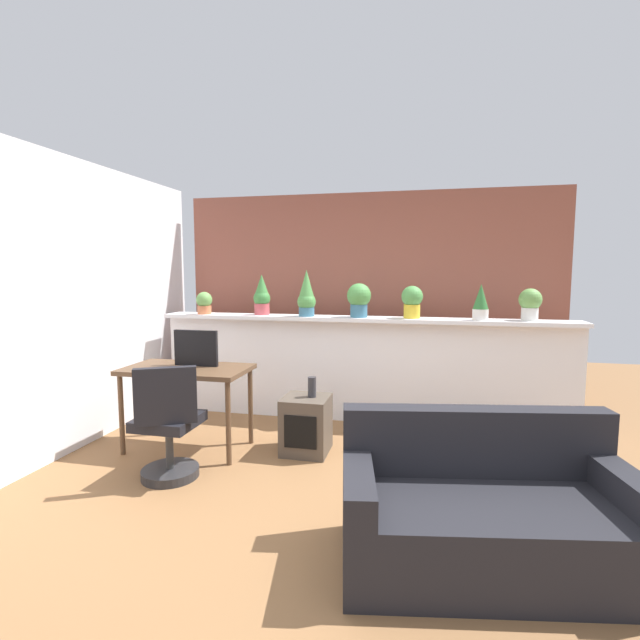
{
  "coord_description": "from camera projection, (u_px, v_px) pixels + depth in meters",
  "views": [
    {
      "loc": [
        0.66,
        -2.86,
        1.61
      ],
      "look_at": [
        -0.24,
        1.11,
        1.17
      ],
      "focal_mm": 26.06,
      "sensor_mm": 36.0,
      "label": 1
    }
  ],
  "objects": [
    {
      "name": "ground_plane",
      "position": [
        318.0,
        513.0,
        3.09
      ],
      "size": [
        12.0,
        12.0,
        0.0
      ],
      "primitive_type": "plane",
      "color": "brown"
    },
    {
      "name": "brick_wall_behind",
      "position": [
        367.0,
        301.0,
        5.47
      ],
      "size": [
        4.36,
        0.1,
        2.5
      ],
      "primitive_type": "cube",
      "color": "brown",
      "rests_on": "ground"
    },
    {
      "name": "potted_plant_3",
      "position": [
        359.0,
        299.0,
        4.83
      ],
      "size": [
        0.25,
        0.25,
        0.36
      ],
      "color": "#386B84",
      "rests_on": "plant_shelf"
    },
    {
      "name": "side_cube_shelf",
      "position": [
        306.0,
        425.0,
        4.1
      ],
      "size": [
        0.4,
        0.41,
        0.5
      ],
      "color": "#4C4238",
      "rests_on": "ground"
    },
    {
      "name": "tv_monitor",
      "position": [
        196.0,
        348.0,
        4.18
      ],
      "size": [
        0.41,
        0.04,
        0.32
      ],
      "primitive_type": "cube",
      "color": "black",
      "rests_on": "desk"
    },
    {
      "name": "potted_plant_1",
      "position": [
        262.0,
        296.0,
        5.11
      ],
      "size": [
        0.19,
        0.19,
        0.44
      ],
      "color": "#B7474C",
      "rests_on": "plant_shelf"
    },
    {
      "name": "vase_on_shelf",
      "position": [
        312.0,
        387.0,
        4.07
      ],
      "size": [
        0.07,
        0.07,
        0.18
      ],
      "primitive_type": "cylinder",
      "color": "#2D2D33",
      "rests_on": "side_cube_shelf"
    },
    {
      "name": "desk",
      "position": [
        187.0,
        377.0,
        4.14
      ],
      "size": [
        1.1,
        0.6,
        0.75
      ],
      "color": "brown",
      "rests_on": "ground"
    },
    {
      "name": "office_chair",
      "position": [
        168.0,
        431.0,
        3.54
      ],
      "size": [
        0.52,
        0.52,
        0.91
      ],
      "color": "#262628",
      "rests_on": "ground"
    },
    {
      "name": "potted_plant_5",
      "position": [
        481.0,
        302.0,
        4.56
      ],
      "size": [
        0.15,
        0.15,
        0.36
      ],
      "color": "silver",
      "rests_on": "plant_shelf"
    },
    {
      "name": "divider_wall",
      "position": [
        360.0,
        371.0,
        4.97
      ],
      "size": [
        4.36,
        0.16,
        1.08
      ],
      "primitive_type": "cube",
      "color": "white",
      "rests_on": "ground"
    },
    {
      "name": "plant_shelf",
      "position": [
        360.0,
        319.0,
        4.87
      ],
      "size": [
        4.36,
        0.33,
        0.04
      ],
      "primitive_type": "cube",
      "color": "white",
      "rests_on": "divider_wall"
    },
    {
      "name": "potted_plant_4",
      "position": [
        412.0,
        301.0,
        4.74
      ],
      "size": [
        0.22,
        0.22,
        0.33
      ],
      "color": "gold",
      "rests_on": "plant_shelf"
    },
    {
      "name": "potted_plant_6",
      "position": [
        530.0,
        303.0,
        4.52
      ],
      "size": [
        0.22,
        0.22,
        0.31
      ],
      "color": "silver",
      "rests_on": "plant_shelf"
    },
    {
      "name": "potted_plant_0",
      "position": [
        204.0,
        303.0,
        5.2
      ],
      "size": [
        0.18,
        0.18,
        0.25
      ],
      "color": "#C66B42",
      "rests_on": "plant_shelf"
    },
    {
      "name": "potted_plant_2",
      "position": [
        307.0,
        295.0,
        4.94
      ],
      "size": [
        0.2,
        0.2,
        0.49
      ],
      "color": "#386B84",
      "rests_on": "plant_shelf"
    },
    {
      "name": "side_wall_left",
      "position": [
        45.0,
        308.0,
        3.87
      ],
      "size": [
        0.12,
        4.4,
        2.6
      ],
      "primitive_type": "cube",
      "color": "white",
      "rests_on": "ground"
    },
    {
      "name": "couch",
      "position": [
        486.0,
        514.0,
        2.54
      ],
      "size": [
        1.67,
        1.02,
        0.8
      ],
      "color": "black",
      "rests_on": "ground"
    }
  ]
}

